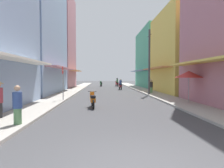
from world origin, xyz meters
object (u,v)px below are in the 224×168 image
(motorbike_orange, at_px, (93,99))
(pedestrian_foreground, at_px, (151,85))
(street_sign_no_entry, at_px, (63,79))
(motorbike_red, at_px, (117,83))
(utility_pole, at_px, (149,62))
(pedestrian_far, at_px, (17,107))
(motorbike_green, at_px, (101,84))
(motorbike_maroon, at_px, (120,85))
(vendor_umbrella, at_px, (189,74))

(motorbike_orange, xyz_separation_m, pedestrian_foreground, (5.84, 8.92, 0.41))
(pedestrian_foreground, distance_m, street_sign_no_entry, 10.15)
(motorbike_red, xyz_separation_m, utility_pole, (2.01, -16.58, 2.64))
(pedestrian_far, xyz_separation_m, utility_pole, (7.84, 11.95, 2.56))
(motorbike_red, distance_m, street_sign_no_entry, 21.79)
(motorbike_green, relative_size, motorbike_red, 1.00)
(utility_pole, bearing_deg, motorbike_green, 106.37)
(motorbike_maroon, height_order, pedestrian_foreground, pedestrian_foreground)
(motorbike_green, relative_size, motorbike_orange, 1.00)
(motorbike_maroon, xyz_separation_m, street_sign_no_entry, (-5.48, -12.52, 1.01))
(motorbike_orange, bearing_deg, motorbike_red, 82.31)
(vendor_umbrella, xyz_separation_m, utility_pole, (-1.09, 6.59, 1.31))
(pedestrian_foreground, relative_size, street_sign_no_entry, 0.61)
(motorbike_orange, height_order, vendor_umbrella, vendor_umbrella)
(motorbike_orange, xyz_separation_m, pedestrian_far, (-2.58, -4.48, 0.28))
(motorbike_green, relative_size, street_sign_no_entry, 0.68)
(motorbike_maroon, height_order, pedestrian_far, pedestrian_far)
(motorbike_green, height_order, pedestrian_foreground, pedestrian_foreground)
(motorbike_green, bearing_deg, motorbike_maroon, -72.35)
(pedestrian_foreground, height_order, utility_pole, utility_pole)
(motorbike_maroon, xyz_separation_m, motorbike_orange, (-3.10, -15.55, -0.20))
(motorbike_orange, relative_size, street_sign_no_entry, 0.68)
(motorbike_green, bearing_deg, vendor_umbrella, -75.54)
(motorbike_maroon, height_order, motorbike_red, same)
(motorbike_green, distance_m, motorbike_maroon, 9.21)
(pedestrian_far, xyz_separation_m, pedestrian_foreground, (8.42, 13.40, 0.13))
(motorbike_red, relative_size, vendor_umbrella, 0.79)
(motorbike_red, xyz_separation_m, pedestrian_far, (-5.82, -28.53, 0.08))
(motorbike_orange, relative_size, utility_pole, 0.28)
(motorbike_green, xyz_separation_m, street_sign_no_entry, (-2.69, -21.29, 1.21))
(motorbike_red, bearing_deg, utility_pole, -83.08)
(pedestrian_far, bearing_deg, street_sign_no_entry, 88.51)
(vendor_umbrella, bearing_deg, pedestrian_foreground, 93.67)
(motorbike_orange, height_order, street_sign_no_entry, street_sign_no_entry)
(motorbike_red, xyz_separation_m, street_sign_no_entry, (-5.63, -21.03, 1.01))
(utility_pole, bearing_deg, pedestrian_foreground, 68.19)
(pedestrian_far, xyz_separation_m, street_sign_no_entry, (0.20, 7.50, 0.93))
(vendor_umbrella, xyz_separation_m, street_sign_no_entry, (-8.74, 2.14, -0.33))
(motorbike_orange, distance_m, street_sign_no_entry, 4.04)
(motorbike_orange, relative_size, vendor_umbrella, 0.80)
(pedestrian_far, height_order, utility_pole, utility_pole)
(vendor_umbrella, bearing_deg, utility_pole, 99.42)
(pedestrian_foreground, bearing_deg, motorbike_orange, -123.21)
(street_sign_no_entry, bearing_deg, motorbike_green, 82.79)
(motorbike_red, bearing_deg, pedestrian_foreground, -80.28)
(motorbike_maroon, height_order, utility_pole, utility_pole)
(motorbike_green, bearing_deg, motorbike_red, -5.15)
(motorbike_green, height_order, street_sign_no_entry, street_sign_no_entry)
(motorbike_maroon, bearing_deg, motorbike_red, 89.03)
(motorbike_maroon, relative_size, pedestrian_foreground, 1.12)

